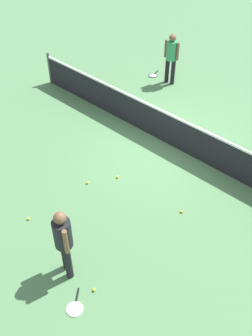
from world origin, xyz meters
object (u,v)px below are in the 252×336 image
(player_near_side, at_px, (63,239))
(tennis_ball_stray_left, at_px, (29,219))
(tennis_racket_far_player, at_px, (153,75))
(tennis_ball_baseline, at_px, (182,212))
(player_far_side, at_px, (171,55))
(tennis_ball_by_net, at_px, (94,290))
(tennis_ball_near_player, at_px, (118,177))
(tennis_ball_midcourt, at_px, (87,183))
(tennis_racket_near_player, at_px, (75,308))

(player_near_side, relative_size, tennis_ball_stray_left, 25.76)
(tennis_racket_far_player, distance_m, tennis_ball_baseline, 6.46)
(player_near_side, relative_size, player_far_side, 1.00)
(tennis_ball_baseline, bearing_deg, tennis_ball_by_net, -90.72)
(tennis_racket_far_player, xyz_separation_m, tennis_ball_near_player, (2.71, -4.69, 0.02))
(tennis_ball_by_net, bearing_deg, tennis_ball_near_player, 125.45)
(tennis_racket_far_player, distance_m, tennis_ball_stray_left, 7.37)
(tennis_racket_far_player, xyz_separation_m, tennis_ball_stray_left, (2.19, -7.04, 0.02))
(tennis_racket_far_player, height_order, tennis_ball_midcourt, tennis_ball_midcourt)
(tennis_ball_baseline, bearing_deg, tennis_ball_stray_left, -133.95)
(tennis_ball_baseline, bearing_deg, player_near_side, -104.60)
(tennis_ball_near_player, bearing_deg, tennis_ball_stray_left, -102.55)
(tennis_ball_by_net, bearing_deg, tennis_ball_stray_left, 174.09)
(player_near_side, xyz_separation_m, tennis_ball_near_player, (-1.15, 2.63, -0.98))
(player_far_side, relative_size, tennis_ball_midcourt, 25.76)
(player_near_side, distance_m, tennis_ball_near_player, 3.03)
(player_far_side, relative_size, tennis_racket_far_player, 2.80)
(tennis_ball_near_player, distance_m, tennis_ball_stray_left, 2.40)
(tennis_ball_near_player, bearing_deg, player_far_side, 113.13)
(tennis_racket_far_player, bearing_deg, tennis_ball_baseline, -44.75)
(player_far_side, distance_m, tennis_racket_far_player, 1.23)
(player_far_side, relative_size, tennis_ball_stray_left, 25.76)
(tennis_racket_far_player, bearing_deg, tennis_ball_by_net, -57.97)
(tennis_ball_baseline, distance_m, tennis_ball_stray_left, 3.45)
(tennis_racket_far_player, distance_m, tennis_ball_near_player, 5.42)
(tennis_racket_far_player, bearing_deg, tennis_ball_near_player, -59.97)
(player_near_side, xyz_separation_m, tennis_racket_far_player, (-3.87, 7.32, -1.00))
(tennis_racket_near_player, bearing_deg, tennis_ball_stray_left, 162.79)
(tennis_ball_near_player, height_order, tennis_ball_midcourt, same)
(player_near_side, xyz_separation_m, player_far_side, (-3.15, 7.29, 0.00))
(player_far_side, relative_size, tennis_ball_baseline, 25.76)
(player_near_side, distance_m, tennis_racket_far_player, 8.34)
(tennis_racket_near_player, xyz_separation_m, tennis_ball_by_net, (0.01, 0.48, 0.02))
(player_far_side, xyz_separation_m, tennis_ball_by_net, (3.83, -7.25, -0.98))
(tennis_ball_near_player, relative_size, tennis_ball_midcourt, 1.00)
(tennis_racket_near_player, distance_m, tennis_racket_far_player, 9.00)
(player_near_side, relative_size, tennis_ball_midcourt, 25.76)
(tennis_racket_near_player, distance_m, tennis_ball_baseline, 3.22)
(tennis_racket_near_player, bearing_deg, player_far_side, 116.32)
(tennis_racket_far_player, height_order, tennis_ball_by_net, tennis_ball_by_net)
(tennis_racket_near_player, height_order, tennis_ball_baseline, tennis_ball_baseline)
(tennis_ball_baseline, bearing_deg, tennis_ball_midcourt, -160.73)
(tennis_racket_near_player, height_order, tennis_ball_by_net, tennis_ball_by_net)
(tennis_ball_near_player, bearing_deg, tennis_racket_near_player, -59.15)
(tennis_racket_far_player, bearing_deg, tennis_racket_near_player, -59.64)
(tennis_ball_midcourt, bearing_deg, tennis_ball_baseline, 19.27)
(tennis_racket_far_player, height_order, tennis_ball_near_player, tennis_ball_near_player)
(tennis_ball_near_player, bearing_deg, tennis_ball_baseline, 4.42)
(player_far_side, height_order, tennis_ball_midcourt, player_far_side)
(tennis_ball_near_player, bearing_deg, player_near_side, -66.29)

